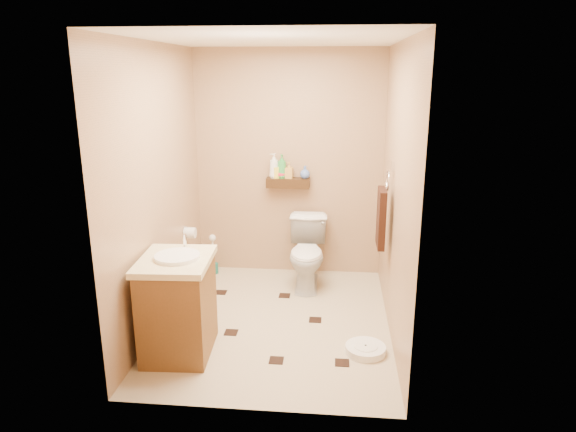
# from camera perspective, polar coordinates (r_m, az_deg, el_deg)

# --- Properties ---
(ground) EXTENTS (2.50, 2.50, 0.00)m
(ground) POSITION_cam_1_polar(r_m,az_deg,el_deg) (4.70, -1.38, -11.64)
(ground) COLOR tan
(ground) RESTS_ON ground
(wall_back) EXTENTS (2.00, 0.04, 2.40)m
(wall_back) POSITION_cam_1_polar(r_m,az_deg,el_deg) (5.49, 0.09, 5.72)
(wall_back) COLOR tan
(wall_back) RESTS_ON ground
(wall_front) EXTENTS (2.00, 0.04, 2.40)m
(wall_front) POSITION_cam_1_polar(r_m,az_deg,el_deg) (3.08, -4.28, -2.49)
(wall_front) COLOR tan
(wall_front) RESTS_ON ground
(wall_left) EXTENTS (0.04, 2.50, 2.40)m
(wall_left) POSITION_cam_1_polar(r_m,az_deg,el_deg) (4.51, -14.23, 2.96)
(wall_left) COLOR tan
(wall_left) RESTS_ON ground
(wall_right) EXTENTS (0.04, 2.50, 2.40)m
(wall_right) POSITION_cam_1_polar(r_m,az_deg,el_deg) (4.27, 11.96, 2.42)
(wall_right) COLOR tan
(wall_right) RESTS_ON ground
(ceiling) EXTENTS (2.00, 2.50, 0.02)m
(ceiling) POSITION_cam_1_polar(r_m,az_deg,el_deg) (4.17, -1.61, 19.05)
(ceiling) COLOR white
(ceiling) RESTS_ON wall_back
(wall_shelf) EXTENTS (0.46, 0.14, 0.10)m
(wall_shelf) POSITION_cam_1_polar(r_m,az_deg,el_deg) (5.45, 0.01, 3.71)
(wall_shelf) COLOR #3B2410
(wall_shelf) RESTS_ON wall_back
(floor_accents) EXTENTS (1.33, 1.31, 0.01)m
(floor_accents) POSITION_cam_1_polar(r_m,az_deg,el_deg) (4.64, -1.33, -11.93)
(floor_accents) COLOR black
(floor_accents) RESTS_ON ground
(toilet) EXTENTS (0.42, 0.71, 0.71)m
(toilet) POSITION_cam_1_polar(r_m,az_deg,el_deg) (5.29, 2.17, -4.18)
(toilet) COLOR white
(toilet) RESTS_ON ground
(vanity) EXTENTS (0.57, 0.68, 0.92)m
(vanity) POSITION_cam_1_polar(r_m,az_deg,el_deg) (4.15, -12.14, -9.57)
(vanity) COLOR brown
(vanity) RESTS_ON ground
(bathroom_scale) EXTENTS (0.42, 0.42, 0.06)m
(bathroom_scale) POSITION_cam_1_polar(r_m,az_deg,el_deg) (4.26, 8.60, -14.42)
(bathroom_scale) COLOR white
(bathroom_scale) RESTS_ON ground
(toilet_brush) EXTENTS (0.10, 0.10, 0.45)m
(toilet_brush) POSITION_cam_1_polar(r_m,az_deg,el_deg) (5.73, -8.30, -4.83)
(toilet_brush) COLOR #186154
(toilet_brush) RESTS_ON ground
(towel_ring) EXTENTS (0.12, 0.30, 0.76)m
(towel_ring) POSITION_cam_1_polar(r_m,az_deg,el_deg) (4.57, 10.37, 0.08)
(towel_ring) COLOR silver
(towel_ring) RESTS_ON wall_right
(toilet_paper) EXTENTS (0.12, 0.11, 0.12)m
(toilet_paper) POSITION_cam_1_polar(r_m,az_deg,el_deg) (5.24, -10.84, -1.84)
(toilet_paper) COLOR white
(toilet_paper) RESTS_ON wall_left
(bottle_a) EXTENTS (0.14, 0.14, 0.26)m
(bottle_a) POSITION_cam_1_polar(r_m,az_deg,el_deg) (5.43, -1.56, 5.61)
(bottle_a) COLOR white
(bottle_a) RESTS_ON wall_shelf
(bottle_b) EXTENTS (0.11, 0.11, 0.18)m
(bottle_b) POSITION_cam_1_polar(r_m,az_deg,el_deg) (5.44, -1.30, 5.19)
(bottle_b) COLOR yellow
(bottle_b) RESTS_ON wall_shelf
(bottle_c) EXTENTS (0.14, 0.14, 0.13)m
(bottle_c) POSITION_cam_1_polar(r_m,az_deg,el_deg) (5.43, -0.70, 4.90)
(bottle_c) COLOR #F51C3A
(bottle_c) RESTS_ON wall_shelf
(bottle_d) EXTENTS (0.13, 0.13, 0.25)m
(bottle_d) POSITION_cam_1_polar(r_m,az_deg,el_deg) (5.42, -0.68, 5.54)
(bottle_d) COLOR green
(bottle_d) RESTS_ON wall_shelf
(bottle_e) EXTENTS (0.09, 0.09, 0.17)m
(bottle_e) POSITION_cam_1_polar(r_m,az_deg,el_deg) (5.42, 0.13, 5.12)
(bottle_e) COLOR gold
(bottle_e) RESTS_ON wall_shelf
(bottle_f) EXTENTS (0.11, 0.11, 0.14)m
(bottle_f) POSITION_cam_1_polar(r_m,az_deg,el_deg) (5.41, 1.90, 4.89)
(bottle_f) COLOR #4B6BBC
(bottle_f) RESTS_ON wall_shelf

